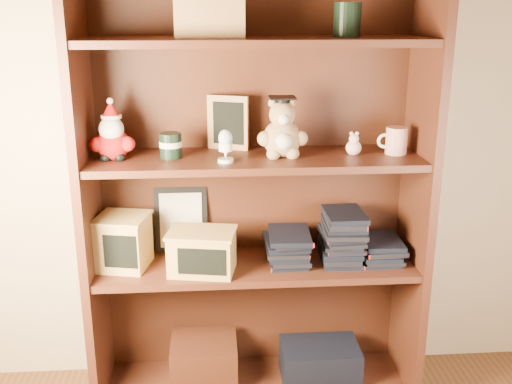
% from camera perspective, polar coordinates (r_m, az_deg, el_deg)
% --- Properties ---
extents(room_envelope, '(3.04, 3.04, 2.51)m').
position_cam_1_polar(room_envelope, '(0.75, 14.91, 13.95)').
color(room_envelope, '#54341C').
rests_on(room_envelope, ground).
extents(bookcase, '(1.20, 0.35, 1.60)m').
position_cam_1_polar(bookcase, '(2.17, -0.17, -0.64)').
color(bookcase, '#462014').
rests_on(bookcase, ground).
extents(shelf_lower, '(1.14, 0.33, 0.02)m').
position_cam_1_polar(shelf_lower, '(2.21, -0.00, -7.00)').
color(shelf_lower, '#462014').
rests_on(shelf_lower, ground).
extents(shelf_upper, '(1.14, 0.33, 0.02)m').
position_cam_1_polar(shelf_upper, '(2.08, -0.00, 3.09)').
color(shelf_upper, '#462014').
rests_on(shelf_upper, ground).
extents(santa_plush, '(0.15, 0.11, 0.22)m').
position_cam_1_polar(santa_plush, '(2.08, -13.52, 5.16)').
color(santa_plush, '#A50F0F').
rests_on(santa_plush, shelf_upper).
extents(teachers_tin, '(0.08, 0.08, 0.09)m').
position_cam_1_polar(teachers_tin, '(2.07, -8.13, 4.43)').
color(teachers_tin, black).
rests_on(teachers_tin, shelf_upper).
extents(chalkboard_plaque, '(0.15, 0.11, 0.20)m').
position_cam_1_polar(chalkboard_plaque, '(2.17, -2.67, 6.53)').
color(chalkboard_plaque, '#9E7547').
rests_on(chalkboard_plaque, shelf_upper).
extents(egg_cup, '(0.05, 0.05, 0.11)m').
position_cam_1_polar(egg_cup, '(1.99, -2.93, 4.51)').
color(egg_cup, white).
rests_on(egg_cup, shelf_upper).
extents(grad_teddy_bear, '(0.17, 0.15, 0.21)m').
position_cam_1_polar(grad_teddy_bear, '(2.06, 2.51, 5.59)').
color(grad_teddy_bear, tan).
rests_on(grad_teddy_bear, shelf_upper).
extents(pink_figurine, '(0.05, 0.05, 0.09)m').
position_cam_1_polar(pink_figurine, '(2.12, 9.29, 4.38)').
color(pink_figurine, beige).
rests_on(pink_figurine, shelf_upper).
extents(teacher_mug, '(0.11, 0.08, 0.09)m').
position_cam_1_polar(teacher_mug, '(2.16, 13.17, 4.79)').
color(teacher_mug, silver).
rests_on(teacher_mug, shelf_upper).
extents(certificate_frame, '(0.20, 0.05, 0.25)m').
position_cam_1_polar(certificate_frame, '(2.29, -7.15, -2.61)').
color(certificate_frame, black).
rests_on(certificate_frame, shelf_lower).
extents(treats_box, '(0.21, 0.21, 0.19)m').
position_cam_1_polar(treats_box, '(2.19, -12.50, -4.60)').
color(treats_box, tan).
rests_on(treats_box, shelf_lower).
extents(pencils_box, '(0.26, 0.20, 0.15)m').
position_cam_1_polar(pencils_box, '(2.11, -5.16, -5.63)').
color(pencils_box, tan).
rests_on(pencils_box, shelf_lower).
extents(book_stack_left, '(0.14, 0.20, 0.11)m').
position_cam_1_polar(book_stack_left, '(2.20, 2.99, -5.27)').
color(book_stack_left, black).
rests_on(book_stack_left, shelf_lower).
extents(book_stack_mid, '(0.14, 0.20, 0.18)m').
position_cam_1_polar(book_stack_mid, '(2.22, 8.22, -4.31)').
color(book_stack_mid, black).
rests_on(book_stack_mid, shelf_lower).
extents(book_stack_right, '(0.14, 0.20, 0.08)m').
position_cam_1_polar(book_stack_right, '(2.27, 11.66, -5.30)').
color(book_stack_right, black).
rests_on(book_stack_right, shelf_lower).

